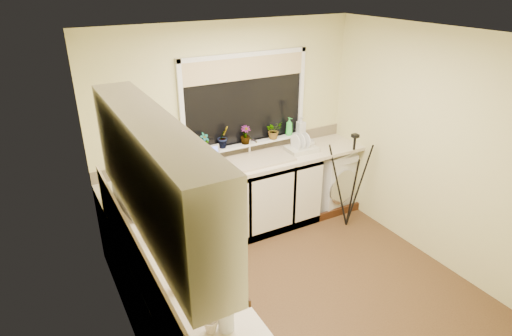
% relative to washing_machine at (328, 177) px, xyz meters
% --- Properties ---
extents(floor, '(3.20, 3.20, 0.00)m').
position_rel_washing_machine_xyz_m(floor, '(-1.33, -1.24, -0.40)').
color(floor, brown).
rests_on(floor, ground).
extents(ceiling, '(3.20, 3.20, 0.00)m').
position_rel_washing_machine_xyz_m(ceiling, '(-1.33, -1.24, 2.05)').
color(ceiling, white).
rests_on(ceiling, ground).
extents(wall_back, '(3.20, 0.00, 3.20)m').
position_rel_washing_machine_xyz_m(wall_back, '(-1.33, 0.26, 0.82)').
color(wall_back, beige).
rests_on(wall_back, ground).
extents(wall_front, '(3.20, 0.00, 3.20)m').
position_rel_washing_machine_xyz_m(wall_front, '(-1.33, -2.74, 0.82)').
color(wall_front, beige).
rests_on(wall_front, ground).
extents(wall_left, '(0.00, 3.00, 3.00)m').
position_rel_washing_machine_xyz_m(wall_left, '(-2.93, -1.24, 0.82)').
color(wall_left, beige).
rests_on(wall_left, ground).
extents(wall_right, '(0.00, 3.00, 3.00)m').
position_rel_washing_machine_xyz_m(wall_right, '(0.27, -1.24, 0.82)').
color(wall_right, beige).
rests_on(wall_right, ground).
extents(base_cabinet_back, '(2.55, 0.60, 0.86)m').
position_rel_washing_machine_xyz_m(base_cabinet_back, '(-1.65, -0.04, 0.03)').
color(base_cabinet_back, silver).
rests_on(base_cabinet_back, floor).
extents(base_cabinet_left, '(0.54, 2.40, 0.86)m').
position_rel_washing_machine_xyz_m(base_cabinet_left, '(-2.63, -1.54, 0.03)').
color(base_cabinet_left, silver).
rests_on(base_cabinet_left, floor).
extents(worktop_back, '(3.20, 0.60, 0.04)m').
position_rel_washing_machine_xyz_m(worktop_back, '(-1.33, -0.04, 0.48)').
color(worktop_back, beige).
rests_on(worktop_back, base_cabinet_back).
extents(worktop_left, '(0.60, 2.40, 0.04)m').
position_rel_washing_machine_xyz_m(worktop_left, '(-2.63, -1.54, 0.48)').
color(worktop_left, beige).
rests_on(worktop_left, base_cabinet_left).
extents(upper_cabinet, '(0.28, 1.90, 0.70)m').
position_rel_washing_machine_xyz_m(upper_cabinet, '(-2.77, -1.69, 1.40)').
color(upper_cabinet, silver).
rests_on(upper_cabinet, wall_left).
extents(splashback_left, '(0.02, 2.40, 0.45)m').
position_rel_washing_machine_xyz_m(splashback_left, '(-2.91, -1.54, 0.72)').
color(splashback_left, beige).
rests_on(splashback_left, wall_left).
extents(splashback_back, '(3.20, 0.02, 0.14)m').
position_rel_washing_machine_xyz_m(splashback_back, '(-1.33, 0.24, 0.57)').
color(splashback_back, beige).
rests_on(splashback_back, wall_back).
extents(window_glass, '(1.50, 0.02, 1.00)m').
position_rel_washing_machine_xyz_m(window_glass, '(-1.13, 0.24, 1.15)').
color(window_glass, black).
rests_on(window_glass, wall_back).
extents(window_blind, '(1.50, 0.02, 0.25)m').
position_rel_washing_machine_xyz_m(window_blind, '(-1.13, 0.22, 1.52)').
color(window_blind, tan).
rests_on(window_blind, wall_back).
extents(windowsill, '(1.60, 0.14, 0.03)m').
position_rel_washing_machine_xyz_m(windowsill, '(-1.13, 0.19, 0.63)').
color(windowsill, white).
rests_on(windowsill, wall_back).
extents(sink, '(0.82, 0.46, 0.03)m').
position_rel_washing_machine_xyz_m(sink, '(-1.13, -0.04, 0.51)').
color(sink, tan).
rests_on(sink, worktop_back).
extents(faucet, '(0.03, 0.03, 0.24)m').
position_rel_washing_machine_xyz_m(faucet, '(-1.13, 0.14, 0.62)').
color(faucet, silver).
rests_on(faucet, worktop_back).
extents(washing_machine, '(0.67, 0.65, 0.81)m').
position_rel_washing_machine_xyz_m(washing_machine, '(0.00, 0.00, 0.00)').
color(washing_machine, white).
rests_on(washing_machine, floor).
extents(laptop, '(0.36, 0.31, 0.26)m').
position_rel_washing_machine_xyz_m(laptop, '(-1.74, -0.04, 0.57)').
color(laptop, '#A5A6AD').
rests_on(laptop, worktop_back).
extents(kettle, '(0.15, 0.15, 0.20)m').
position_rel_washing_machine_xyz_m(kettle, '(-2.55, -1.05, 0.60)').
color(kettle, white).
rests_on(kettle, worktop_left).
extents(dish_rack, '(0.38, 0.29, 0.05)m').
position_rel_washing_machine_xyz_m(dish_rack, '(-0.50, -0.05, 0.52)').
color(dish_rack, beige).
rests_on(dish_rack, worktop_back).
extents(tripod, '(0.61, 0.61, 1.21)m').
position_rel_washing_machine_xyz_m(tripod, '(-0.12, -0.56, 0.20)').
color(tripod, black).
rests_on(tripod, floor).
extents(glass_jug, '(0.10, 0.10, 0.15)m').
position_rel_washing_machine_xyz_m(glass_jug, '(-2.55, -2.21, 0.57)').
color(glass_jug, white).
rests_on(glass_jug, worktop_left).
extents(steel_jar, '(0.08, 0.08, 0.11)m').
position_rel_washing_machine_xyz_m(steel_jar, '(-2.69, -1.72, 0.55)').
color(steel_jar, white).
rests_on(steel_jar, worktop_left).
extents(microwave, '(0.39, 0.53, 0.27)m').
position_rel_washing_machine_xyz_m(microwave, '(-2.61, -0.47, 0.63)').
color(microwave, silver).
rests_on(microwave, worktop_left).
extents(plant_a, '(0.14, 0.12, 0.23)m').
position_rel_washing_machine_xyz_m(plant_a, '(-1.68, 0.16, 0.76)').
color(plant_a, '#999999').
rests_on(plant_a, windowsill).
extents(plant_b, '(0.17, 0.15, 0.26)m').
position_rel_washing_machine_xyz_m(plant_b, '(-1.44, 0.18, 0.78)').
color(plant_b, '#999999').
rests_on(plant_b, windowsill).
extents(plant_c, '(0.13, 0.13, 0.22)m').
position_rel_washing_machine_xyz_m(plant_c, '(-1.16, 0.16, 0.76)').
color(plant_c, '#999999').
rests_on(plant_c, windowsill).
extents(plant_d, '(0.20, 0.18, 0.22)m').
position_rel_washing_machine_xyz_m(plant_d, '(-0.78, 0.15, 0.75)').
color(plant_d, '#999999').
rests_on(plant_d, windowsill).
extents(soap_bottle_green, '(0.11, 0.11, 0.22)m').
position_rel_washing_machine_xyz_m(soap_bottle_green, '(-0.55, 0.16, 0.76)').
color(soap_bottle_green, green).
rests_on(soap_bottle_green, windowsill).
extents(soap_bottle_clear, '(0.10, 0.10, 0.21)m').
position_rel_washing_machine_xyz_m(soap_bottle_clear, '(-0.37, 0.17, 0.75)').
color(soap_bottle_clear, '#999999').
rests_on(soap_bottle_clear, windowsill).
extents(cup_back, '(0.13, 0.13, 0.10)m').
position_rel_washing_machine_xyz_m(cup_back, '(-0.34, -0.01, 0.55)').
color(cup_back, silver).
rests_on(cup_back, worktop_back).
extents(cup_left, '(0.11, 0.11, 0.09)m').
position_rel_washing_machine_xyz_m(cup_left, '(-2.64, -2.18, 0.54)').
color(cup_left, beige).
rests_on(cup_left, worktop_left).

